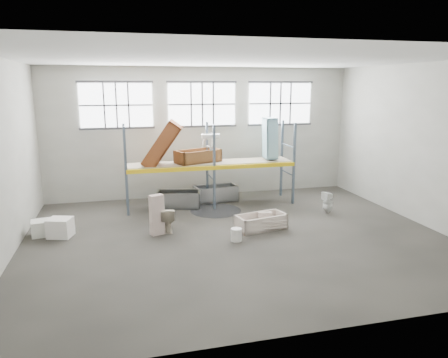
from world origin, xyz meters
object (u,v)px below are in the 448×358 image
object	(u,v)px
bathtub_beige	(261,222)
toilet_beige	(168,219)
rust_tub_flat	(198,156)
carton_near	(60,228)
steel_tub_left	(179,199)
blue_tub_upright	(270,138)
steel_tub_right	(216,193)
bucket	(236,235)
cistern_tall	(157,215)
toilet_white	(328,202)

from	to	relation	value
bathtub_beige	toilet_beige	distance (m)	2.84
rust_tub_flat	carton_near	world-z (taller)	rust_tub_flat
toilet_beige	carton_near	bearing A→B (deg)	0.33
rust_tub_flat	toilet_beige	bearing A→B (deg)	-118.91
steel_tub_left	blue_tub_upright	distance (m)	4.05
steel_tub_right	bucket	distance (m)	4.30
steel_tub_left	rust_tub_flat	xyz separation A→B (m)	(0.75, 0.11, 1.53)
cistern_tall	steel_tub_right	world-z (taller)	cistern_tall
cistern_tall	steel_tub_right	distance (m)	4.07
carton_near	cistern_tall	bearing A→B (deg)	-10.06
steel_tub_left	blue_tub_upright	world-z (taller)	blue_tub_upright
rust_tub_flat	blue_tub_upright	distance (m)	2.77
blue_tub_upright	steel_tub_left	bearing A→B (deg)	-179.74
rust_tub_flat	carton_near	xyz separation A→B (m)	(-4.52, -2.32, -1.54)
bathtub_beige	toilet_beige	bearing A→B (deg)	157.71
steel_tub_right	rust_tub_flat	world-z (taller)	rust_tub_flat
bucket	toilet_white	bearing A→B (deg)	25.90
bathtub_beige	carton_near	bearing A→B (deg)	160.25
toilet_beige	steel_tub_left	world-z (taller)	toilet_beige
cistern_tall	carton_near	distance (m)	2.81
bathtub_beige	toilet_white	size ratio (longest dim) A/B	2.06
toilet_white	carton_near	size ratio (longest dim) A/B	1.15
bucket	blue_tub_upright	bearing A→B (deg)	58.16
rust_tub_flat	blue_tub_upright	world-z (taller)	blue_tub_upright
bathtub_beige	carton_near	world-z (taller)	carton_near
bathtub_beige	bucket	distance (m)	1.30
cistern_tall	blue_tub_upright	distance (m)	5.54
steel_tub_left	blue_tub_upright	size ratio (longest dim) A/B	1.05
toilet_beige	blue_tub_upright	distance (m)	5.25
steel_tub_right	bathtub_beige	bearing A→B (deg)	-79.81
toilet_beige	carton_near	xyz separation A→B (m)	(-3.09, 0.27, -0.09)
toilet_white	blue_tub_upright	xyz separation A→B (m)	(-1.44, 1.96, 2.02)
cistern_tall	rust_tub_flat	bearing A→B (deg)	38.13
toilet_white	toilet_beige	bearing A→B (deg)	-100.26
cistern_tall	rust_tub_flat	distance (m)	3.54
steel_tub_right	carton_near	bearing A→B (deg)	-152.84
rust_tub_flat	carton_near	distance (m)	5.31
carton_near	toilet_beige	bearing A→B (deg)	-5.09
cistern_tall	rust_tub_flat	size ratio (longest dim) A/B	0.74
cistern_tall	blue_tub_upright	xyz separation A→B (m)	(4.48, 2.72, 1.80)
bathtub_beige	steel_tub_right	world-z (taller)	steel_tub_right
steel_tub_left	carton_near	size ratio (longest dim) A/B	2.45
cistern_tall	carton_near	size ratio (longest dim) A/B	1.86
bathtub_beige	blue_tub_upright	world-z (taller)	blue_tub_upright
cistern_tall	toilet_beige	bearing A→B (deg)	12.63
bathtub_beige	cistern_tall	world-z (taller)	cistern_tall
steel_tub_left	bathtub_beige	bearing A→B (deg)	-54.60
toilet_beige	blue_tub_upright	size ratio (longest dim) A/B	0.49
bathtub_beige	toilet_beige	xyz separation A→B (m)	(-2.80, 0.49, 0.14)
toilet_beige	blue_tub_upright	world-z (taller)	blue_tub_upright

